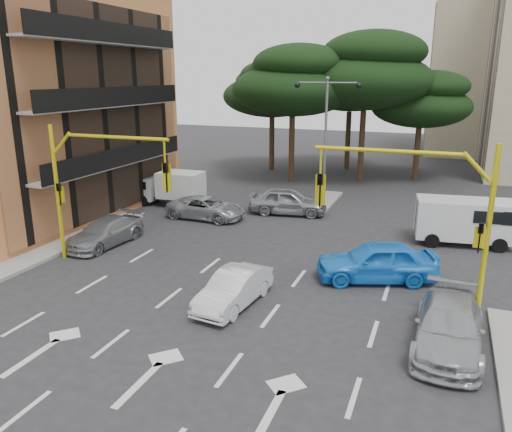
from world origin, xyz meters
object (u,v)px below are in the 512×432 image
Objects in this scene: signal_mast_right at (430,206)px; car_silver_cross_a at (206,208)px; car_white_hatch at (234,289)px; car_silver_cross_b at (288,201)px; signal_mast_left at (89,177)px; street_lamp_center at (326,118)px; car_blue_compact at (377,261)px; box_truck_a at (170,188)px; van_white at (464,222)px; car_silver_parked at (449,326)px; car_silver_wagon at (105,232)px.

car_silver_cross_a is at bearing 146.49° from signal_mast_right.
car_white_hatch is 0.84× the size of car_silver_cross_b.
street_lamp_center is at bearing 64.09° from signal_mast_left.
car_blue_compact is at bearing -116.54° from car_silver_cross_a.
car_blue_compact is at bearing -120.18° from box_truck_a.
van_white is (15.07, 8.61, -2.76)m from signal_mast_left.
van_white reaches higher than box_truck_a.
box_truck_a is (-3.53, 1.97, 0.46)m from car_silver_cross_a.
van_white is at bearing -96.40° from box_truck_a.
car_silver_parked is (7.22, -0.33, 0.06)m from car_white_hatch.
car_silver_cross_b reaches higher than car_silver_wagon.
car_silver_parked reaches higher than car_white_hatch.
car_blue_compact is 0.99× the size of car_silver_parked.
street_lamp_center is 18.39m from car_silver_parked.
signal_mast_right is 9.16m from van_white.
car_silver_parked is at bearing -7.85° from signal_mast_left.
street_lamp_center is 1.62× the size of car_silver_parked.
car_blue_compact is at bearing 123.25° from car_silver_parked.
car_silver_cross_a is at bearing 127.68° from car_white_hatch.
signal_mast_right is 18.96m from box_truck_a.
car_blue_compact reaches higher than car_silver_parked.
signal_mast_left is at bearing 173.63° from car_silver_parked.
car_silver_cross_a is at bearing 143.93° from car_silver_parked.
car_blue_compact reaches higher than car_silver_cross_a.
signal_mast_left is 12.38m from car_blue_compact.
van_white is (7.78, 10.28, 0.49)m from car_white_hatch.
car_blue_compact is at bearing -151.79° from car_silver_cross_b.
box_truck_a reaches higher than car_silver_wagon.
street_lamp_center is at bearing -68.00° from box_truck_a.
signal_mast_right reaches higher than car_blue_compact.
box_truck_a is at bearing -138.79° from car_blue_compact.
car_silver_cross_b is at bearing 56.83° from car_silver_wagon.
street_lamp_center reaches higher than signal_mast_right.
car_silver_wagon is 0.99× the size of box_truck_a.
car_silver_wagon is 0.96× the size of car_silver_cross_b.
signal_mast_left is 1.34× the size of van_white.
signal_mast_right is at bearing 21.16° from car_white_hatch.
signal_mast_left is at bearing -98.20° from car_blue_compact.
car_silver_parked is (14.51, -2.00, -3.19)m from signal_mast_left.
car_silver_cross_a is 13.76m from van_white.
car_silver_cross_b is 0.95× the size of car_silver_parked.
signal_mast_left is at bearing 180.00° from signal_mast_right.
car_silver_wagon is 0.97× the size of car_silver_cross_a.
car_silver_wagon reaches higher than car_white_hatch.
signal_mast_left is 8.16m from car_white_hatch.
box_truck_a is at bearing -156.54° from street_lamp_center.
car_silver_wagon is at bearing 166.51° from car_silver_parked.
van_white is at bearing 59.24° from car_white_hatch.
signal_mast_left is 4.10m from car_silver_wagon.
signal_mast_left is (-13.61, 0.00, 0.00)m from signal_mast_right.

